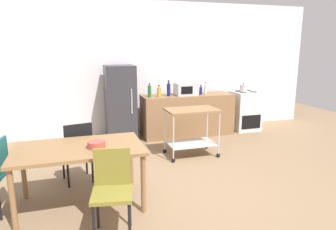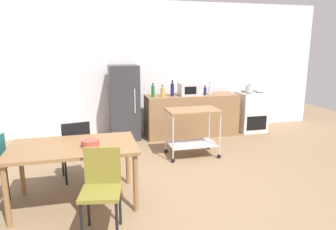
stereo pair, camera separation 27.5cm
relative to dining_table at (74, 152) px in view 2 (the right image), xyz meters
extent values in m
plane|color=#8C7051|center=(1.45, -0.06, -0.67)|extent=(12.00, 12.00, 0.00)
cube|color=white|center=(1.45, 3.14, 0.78)|extent=(8.40, 0.12, 2.90)
cube|color=olive|center=(2.35, 2.54, -0.22)|extent=(2.00, 0.64, 0.90)
cube|color=olive|center=(0.00, 0.00, 0.06)|extent=(1.50, 0.90, 0.04)
cylinder|color=olive|center=(-0.69, -0.39, -0.32)|extent=(0.06, 0.06, 0.71)
cylinder|color=olive|center=(0.69, -0.39, -0.32)|extent=(0.06, 0.06, 0.71)
cylinder|color=olive|center=(-0.69, 0.39, -0.32)|extent=(0.06, 0.06, 0.71)
cylinder|color=olive|center=(0.69, 0.39, -0.32)|extent=(0.06, 0.06, 0.71)
cube|color=olive|center=(0.28, -0.77, -0.20)|extent=(0.47, 0.47, 0.04)
cube|color=olive|center=(0.32, -0.59, 0.02)|extent=(0.38, 0.10, 0.40)
cylinder|color=black|center=(0.09, -0.90, -0.45)|extent=(0.03, 0.03, 0.45)
cylinder|color=black|center=(0.42, -0.96, -0.45)|extent=(0.03, 0.03, 0.45)
cylinder|color=black|center=(0.15, -0.57, -0.45)|extent=(0.03, 0.03, 0.45)
cylinder|color=black|center=(0.48, -0.63, -0.45)|extent=(0.03, 0.03, 0.45)
cube|color=black|center=(-0.03, 0.75, -0.20)|extent=(0.47, 0.47, 0.04)
cube|color=black|center=(0.01, 0.57, 0.02)|extent=(0.38, 0.11, 0.40)
cylinder|color=black|center=(0.10, 0.95, -0.45)|extent=(0.03, 0.03, 0.45)
cylinder|color=black|center=(-0.23, 0.88, -0.45)|extent=(0.03, 0.03, 0.45)
cylinder|color=black|center=(0.17, 0.62, -0.45)|extent=(0.03, 0.03, 0.45)
cylinder|color=black|center=(-0.16, 0.55, -0.45)|extent=(0.03, 0.03, 0.45)
cylinder|color=black|center=(-0.84, 0.25, -0.45)|extent=(0.03, 0.03, 0.45)
cube|color=white|center=(3.80, 2.56, -0.22)|extent=(0.60, 0.60, 0.90)
cube|color=black|center=(3.80, 2.25, -0.42)|extent=(0.48, 0.01, 0.32)
cylinder|color=#47474C|center=(3.67, 2.44, 0.24)|extent=(0.16, 0.16, 0.02)
cylinder|color=#47474C|center=(3.93, 2.44, 0.24)|extent=(0.16, 0.16, 0.02)
cylinder|color=#47474C|center=(3.67, 2.68, 0.24)|extent=(0.16, 0.16, 0.02)
cylinder|color=#47474C|center=(3.93, 2.68, 0.24)|extent=(0.16, 0.16, 0.02)
cube|color=#333338|center=(0.90, 2.64, 0.10)|extent=(0.60, 0.60, 1.55)
cylinder|color=silver|center=(1.08, 2.32, 0.18)|extent=(0.02, 0.02, 0.50)
cube|color=olive|center=(1.94, 1.27, 0.16)|extent=(0.90, 0.56, 0.03)
cube|color=silver|center=(1.94, 1.27, -0.45)|extent=(0.83, 0.52, 0.02)
cylinder|color=silver|center=(1.52, 1.02, -0.22)|extent=(0.02, 0.02, 0.76)
sphere|color=black|center=(1.52, 1.02, -0.64)|extent=(0.07, 0.07, 0.07)
cylinder|color=silver|center=(2.36, 1.02, -0.22)|extent=(0.02, 0.02, 0.76)
sphere|color=black|center=(2.36, 1.02, -0.64)|extent=(0.07, 0.07, 0.07)
cylinder|color=silver|center=(1.52, 1.52, -0.22)|extent=(0.02, 0.02, 0.76)
sphere|color=black|center=(1.52, 1.52, -0.64)|extent=(0.07, 0.07, 0.07)
cylinder|color=silver|center=(2.36, 1.52, -0.22)|extent=(0.02, 0.02, 0.76)
sphere|color=black|center=(2.36, 1.52, -0.64)|extent=(0.07, 0.07, 0.07)
cylinder|color=#1E6628|center=(1.48, 2.45, 0.35)|extent=(0.07, 0.07, 0.23)
cylinder|color=#1E6628|center=(1.48, 2.45, 0.48)|extent=(0.03, 0.03, 0.05)
cylinder|color=black|center=(1.48, 2.45, 0.51)|extent=(0.03, 0.03, 0.01)
cylinder|color=gold|center=(1.68, 2.45, 0.32)|extent=(0.08, 0.08, 0.18)
cylinder|color=gold|center=(1.68, 2.45, 0.44)|extent=(0.04, 0.04, 0.05)
cylinder|color=black|center=(1.68, 2.45, 0.47)|extent=(0.04, 0.04, 0.01)
cylinder|color=navy|center=(1.89, 2.46, 0.36)|extent=(0.08, 0.08, 0.26)
cylinder|color=navy|center=(1.89, 2.46, 0.52)|extent=(0.03, 0.03, 0.06)
cylinder|color=black|center=(1.89, 2.46, 0.56)|extent=(0.04, 0.04, 0.01)
cube|color=silver|center=(2.29, 2.48, 0.36)|extent=(0.46, 0.34, 0.26)
cube|color=black|center=(2.25, 2.31, 0.36)|extent=(0.25, 0.01, 0.16)
cylinder|color=navy|center=(2.63, 2.46, 0.31)|extent=(0.06, 0.06, 0.16)
cylinder|color=navy|center=(2.63, 2.46, 0.41)|extent=(0.03, 0.03, 0.04)
cylinder|color=black|center=(2.63, 2.46, 0.43)|extent=(0.03, 0.03, 0.01)
cylinder|color=silver|center=(2.77, 2.55, 0.32)|extent=(0.06, 0.06, 0.19)
cylinder|color=silver|center=(2.77, 2.55, 0.45)|extent=(0.03, 0.03, 0.06)
cylinder|color=black|center=(2.77, 2.55, 0.48)|extent=(0.03, 0.03, 0.01)
cylinder|color=#B24C3F|center=(0.20, -0.09, 0.12)|extent=(0.21, 0.21, 0.08)
cylinder|color=silver|center=(3.68, 2.46, 0.33)|extent=(0.17, 0.17, 0.16)
sphere|color=black|center=(3.68, 2.46, 0.42)|extent=(0.03, 0.03, 0.03)
cylinder|color=silver|center=(3.79, 2.46, 0.35)|extent=(0.08, 0.02, 0.07)
camera|label=1|loc=(-0.02, -3.61, 1.24)|focal=32.65mm
camera|label=2|loc=(0.25, -3.69, 1.24)|focal=32.65mm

